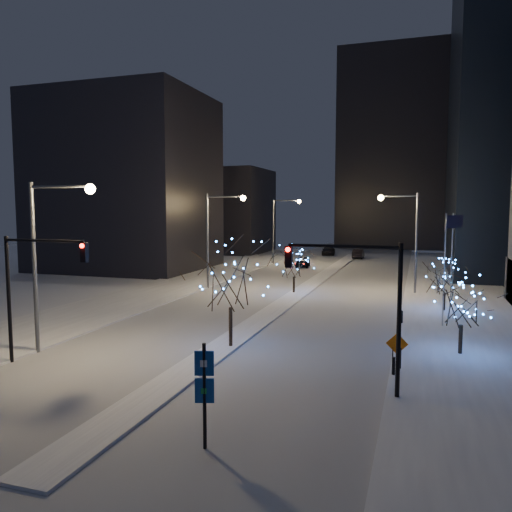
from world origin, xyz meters
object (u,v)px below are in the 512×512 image
at_px(street_lamp_w_mid, 217,228).
at_px(car_mid, 358,254).
at_px(holiday_tree_plaza_far, 445,278).
at_px(traffic_signal_east, 363,292).
at_px(traffic_signal_west, 31,278).
at_px(car_near, 303,262).
at_px(car_far, 329,250).
at_px(holiday_tree_median_far, 294,262).
at_px(street_lamp_w_far, 280,222).
at_px(construction_sign, 397,347).
at_px(holiday_tree_plaza_near, 462,303).
at_px(street_lamp_w_near, 48,243).
at_px(holiday_tree_median_near, 230,277).
at_px(wayfinding_sign, 204,385).
at_px(street_lamp_east, 407,229).

height_order(street_lamp_w_mid, car_mid, street_lamp_w_mid).
relative_size(car_mid, holiday_tree_plaza_far, 1.14).
bearing_deg(traffic_signal_east, traffic_signal_west, -176.71).
relative_size(street_lamp_w_mid, traffic_signal_east, 1.43).
bearing_deg(car_mid, car_near, 67.02).
bearing_deg(car_far, car_near, -97.80).
relative_size(traffic_signal_east, holiday_tree_median_far, 1.43).
bearing_deg(street_lamp_w_far, street_lamp_w_mid, -90.00).
xyz_separation_m(car_near, construction_sign, (15.00, -44.05, 0.50)).
relative_size(street_lamp_w_far, traffic_signal_east, 1.43).
distance_m(street_lamp_w_far, traffic_signal_west, 52.04).
distance_m(street_lamp_w_far, car_mid, 17.20).
distance_m(street_lamp_w_mid, street_lamp_w_far, 25.00).
xyz_separation_m(car_mid, car_far, (-5.96, 4.96, 0.02)).
bearing_deg(holiday_tree_plaza_near, holiday_tree_median_far, 128.92).
distance_m(street_lamp_w_near, construction_sign, 20.17).
distance_m(street_lamp_w_near, holiday_tree_plaza_near, 23.93).
bearing_deg(traffic_signal_west, construction_sign, 15.27).
relative_size(street_lamp_w_near, holiday_tree_median_near, 1.55).
distance_m(street_lamp_w_mid, holiday_tree_plaza_near, 29.08).
bearing_deg(street_lamp_w_near, holiday_tree_plaza_near, 17.28).
bearing_deg(street_lamp_w_far, construction_sign, -67.69).
distance_m(holiday_tree_plaza_near, construction_sign, 5.49).
distance_m(traffic_signal_west, holiday_tree_median_near, 11.02).
relative_size(car_near, wayfinding_sign, 1.19).
bearing_deg(holiday_tree_median_far, traffic_signal_east, -69.76).
relative_size(street_lamp_w_near, holiday_tree_median_far, 2.04).
relative_size(car_near, car_mid, 0.95).
distance_m(street_lamp_w_far, holiday_tree_median_near, 46.58).
bearing_deg(holiday_tree_median_near, car_far, 94.51).
xyz_separation_m(street_lamp_w_near, car_mid, (10.44, 62.42, -5.71)).
distance_m(street_lamp_w_mid, street_lamp_east, 19.26).
bearing_deg(street_lamp_w_mid, wayfinding_sign, -68.14).
bearing_deg(car_far, holiday_tree_median_near, -92.62).
height_order(traffic_signal_east, holiday_tree_median_near, traffic_signal_east).
bearing_deg(holiday_tree_median_far, traffic_signal_west, -106.62).
height_order(holiday_tree_median_far, holiday_tree_plaza_near, holiday_tree_median_far).
relative_size(street_lamp_w_far, holiday_tree_plaza_far, 2.36).
xyz_separation_m(street_lamp_w_near, street_lamp_w_far, (0.00, 50.00, 0.00)).
bearing_deg(wayfinding_sign, traffic_signal_east, 39.46).
xyz_separation_m(car_mid, holiday_tree_median_near, (-1.00, -57.99, 3.59)).
bearing_deg(holiday_tree_median_far, holiday_tree_plaza_near, -51.08).
relative_size(street_lamp_w_mid, car_mid, 2.08).
xyz_separation_m(street_lamp_w_near, construction_sign, (19.24, 3.11, -5.22)).
height_order(street_lamp_w_mid, street_lamp_east, same).
xyz_separation_m(traffic_signal_west, holiday_tree_plaza_far, (21.77, 21.90, -1.92)).
distance_m(traffic_signal_west, car_far, 69.61).
bearing_deg(holiday_tree_plaza_near, construction_sign, -130.69).
bearing_deg(street_lamp_w_mid, holiday_tree_median_far, -2.76).
height_order(traffic_signal_east, holiday_tree_plaza_far, traffic_signal_east).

